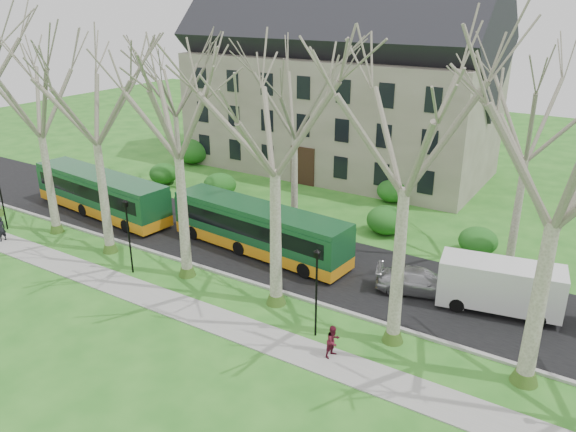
{
  "coord_description": "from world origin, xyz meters",
  "views": [
    {
      "loc": [
        16.78,
        -20.57,
        14.76
      ],
      "look_at": [
        1.98,
        3.0,
        3.8
      ],
      "focal_mm": 35.0,
      "sensor_mm": 36.0,
      "label": 1
    }
  ],
  "objects_px": {
    "pedestrian_a": "(1,229)",
    "sedan": "(419,281)",
    "pedestrian_b": "(333,341)",
    "bus_follow": "(259,229)",
    "bus_lead": "(101,193)",
    "van_a": "(500,287)"
  },
  "relations": [
    {
      "from": "pedestrian_a",
      "to": "pedestrian_b",
      "type": "distance_m",
      "value": 23.79
    },
    {
      "from": "bus_follow",
      "to": "sedan",
      "type": "bearing_deg",
      "value": 6.57
    },
    {
      "from": "sedan",
      "to": "pedestrian_b",
      "type": "xyz_separation_m",
      "value": [
        -1.2,
        -7.43,
        0.09
      ]
    },
    {
      "from": "bus_lead",
      "to": "van_a",
      "type": "distance_m",
      "value": 27.39
    },
    {
      "from": "sedan",
      "to": "van_a",
      "type": "height_order",
      "value": "van_a"
    },
    {
      "from": "sedan",
      "to": "pedestrian_b",
      "type": "relative_size",
      "value": 3.04
    },
    {
      "from": "bus_follow",
      "to": "van_a",
      "type": "distance_m",
      "value": 14.06
    },
    {
      "from": "van_a",
      "to": "pedestrian_b",
      "type": "bearing_deg",
      "value": -133.85
    },
    {
      "from": "bus_follow",
      "to": "sedan",
      "type": "distance_m",
      "value": 10.14
    },
    {
      "from": "bus_follow",
      "to": "van_a",
      "type": "relative_size",
      "value": 2.08
    },
    {
      "from": "bus_lead",
      "to": "sedan",
      "type": "height_order",
      "value": "bus_lead"
    },
    {
      "from": "sedan",
      "to": "van_a",
      "type": "xyz_separation_m",
      "value": [
        3.95,
        0.4,
        0.61
      ]
    },
    {
      "from": "pedestrian_a",
      "to": "pedestrian_b",
      "type": "bearing_deg",
      "value": 92.41
    },
    {
      "from": "bus_lead",
      "to": "bus_follow",
      "type": "relative_size",
      "value": 1.02
    },
    {
      "from": "van_a",
      "to": "pedestrian_a",
      "type": "relative_size",
      "value": 3.53
    },
    {
      "from": "bus_lead",
      "to": "van_a",
      "type": "bearing_deg",
      "value": 8.55
    },
    {
      "from": "bus_lead",
      "to": "van_a",
      "type": "height_order",
      "value": "bus_lead"
    },
    {
      "from": "pedestrian_a",
      "to": "sedan",
      "type": "bearing_deg",
      "value": 108.88
    },
    {
      "from": "sedan",
      "to": "pedestrian_a",
      "type": "height_order",
      "value": "pedestrian_a"
    },
    {
      "from": "pedestrian_b",
      "to": "bus_lead",
      "type": "bearing_deg",
      "value": 88.89
    },
    {
      "from": "bus_lead",
      "to": "van_a",
      "type": "relative_size",
      "value": 2.11
    },
    {
      "from": "bus_lead",
      "to": "bus_follow",
      "type": "height_order",
      "value": "bus_lead"
    }
  ]
}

